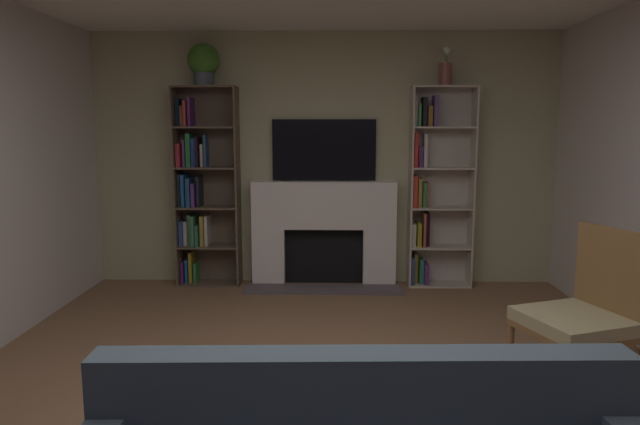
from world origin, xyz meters
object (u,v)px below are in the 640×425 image
fireplace (324,230)px  vase_with_flowers (445,71)px  armchair (587,310)px  bookshelf_left (201,189)px  bookshelf_right (433,189)px  coffee_table (360,410)px  potted_plant (204,62)px  tv (324,150)px

fireplace → vase_with_flowers: bearing=-1.6°
vase_with_flowers → armchair: size_ratio=0.38×
bookshelf_left → bookshelf_right: 2.39m
coffee_table → fireplace: bearing=93.7°
bookshelf_left → bookshelf_right: (2.39, 0.01, -0.00)m
bookshelf_left → potted_plant: 1.27m
tv → bookshelf_left: bookshelf_left is taller
tv → coffee_table: 3.60m
potted_plant → armchair: (2.87, -2.33, -1.75)m
armchair → fireplace: bearing=125.3°
fireplace → armchair: bearing=-54.7°
bookshelf_right → vase_with_flowers: vase_with_flowers is taller
bookshelf_left → vase_with_flowers: bearing=-1.0°
fireplace → armchair: 2.89m
vase_with_flowers → coffee_table: vase_with_flowers is taller
bookshelf_right → coffee_table: bearing=-105.0°
tv → potted_plant: potted_plant is taller
bookshelf_left → coffee_table: size_ratio=2.55×
tv → coffee_table: tv is taller
armchair → vase_with_flowers: bearing=101.6°
bookshelf_right → potted_plant: size_ratio=4.92×
fireplace → potted_plant: (-1.19, -0.04, 1.69)m
fireplace → bookshelf_right: bearing=1.1°
potted_plant → tv: bearing=5.7°
fireplace → tv: bearing=90.0°
bookshelf_left → coffee_table: 3.73m
bookshelf_left → coffee_table: bookshelf_left is taller
tv → potted_plant: size_ratio=2.57×
bookshelf_left → armchair: 3.81m
potted_plant → armchair: size_ratio=0.41×
bookshelf_left → coffee_table: (1.48, -3.36, -0.64)m
fireplace → vase_with_flowers: (1.20, -0.03, 1.60)m
potted_plant → coffee_table: bearing=-67.0°
tv → bookshelf_right: (1.12, -0.06, -0.40)m
vase_with_flowers → fireplace: bearing=178.4°
bookshelf_left → tv: bearing=3.4°
tv → coffee_table: (0.22, -3.44, -1.04)m
armchair → coffee_table: armchair is taller
fireplace → bookshelf_left: bookshelf_left is taller
armchair → potted_plant: bearing=140.9°
bookshelf_right → vase_with_flowers: size_ratio=5.35×
tv → armchair: 3.09m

